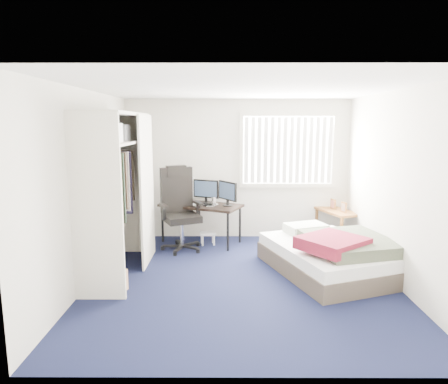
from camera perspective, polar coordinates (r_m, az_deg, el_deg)
ground at (r=5.49m, az=2.47°, el=-12.39°), size 4.20×4.20×0.00m
room_shell at (r=5.12m, az=2.59°, el=3.46°), size 4.20×4.20×4.20m
window_assembly at (r=7.23m, az=9.11°, el=5.90°), size 1.72×0.09×1.32m
closet at (r=5.59m, az=-14.92°, el=2.04°), size 0.64×1.84×2.22m
desk at (r=6.98m, az=-3.20°, el=-1.40°), size 1.53×1.16×1.14m
office_chair at (r=6.69m, az=-6.31°, el=-3.62°), size 0.86×0.86×1.38m
footstool at (r=6.94m, az=-2.34°, el=-6.16°), size 0.30×0.25×0.22m
nightstand at (r=7.30m, az=15.83°, el=-3.04°), size 0.67×0.92×0.75m
bed at (r=5.85m, az=15.12°, el=-8.57°), size 1.92×2.20×0.61m
pine_box at (r=5.27m, az=-15.99°, el=-12.18°), size 0.42×0.35×0.27m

